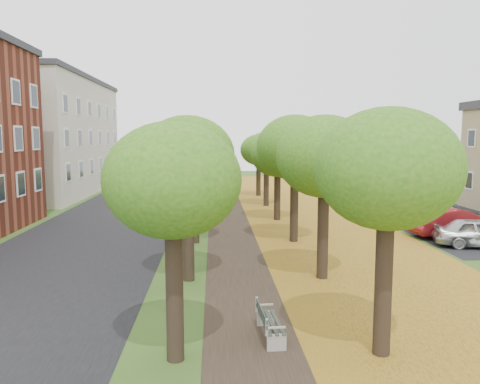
{
  "coord_description": "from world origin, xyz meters",
  "views": [
    {
      "loc": [
        -1.31,
        -10.26,
        5.07
      ],
      "look_at": [
        -0.06,
        11.59,
        2.5
      ],
      "focal_mm": 35.0,
      "sensor_mm": 36.0,
      "label": 1
    }
  ],
  "objects": [
    {
      "name": "bench",
      "position": [
        0.06,
        1.05,
        0.41
      ],
      "size": [
        0.6,
        1.7,
        0.79
      ],
      "rotation": [
        0.0,
        0.0,
        1.64
      ],
      "color": "#242E27",
      "rests_on": "ground"
    },
    {
      "name": "car_white",
      "position": [
        11.0,
        21.21,
        0.77
      ],
      "size": [
        5.97,
        3.7,
        1.54
      ],
      "primitive_type": "imported",
      "rotation": [
        0.0,
        0.0,
        1.79
      ],
      "color": "silver",
      "rests_on": "ground"
    },
    {
      "name": "building_cream",
      "position": [
        -17.0,
        33.0,
        5.21
      ],
      "size": [
        10.3,
        20.3,
        10.4
      ],
      "color": "beige",
      "rests_on": "ground"
    },
    {
      "name": "car_silver",
      "position": [
        11.0,
        10.27,
        0.68
      ],
      "size": [
        4.28,
        2.55,
        1.37
      ],
      "primitive_type": "imported",
      "rotation": [
        0.0,
        0.0,
        1.32
      ],
      "color": "#B2B2B7",
      "rests_on": "ground"
    },
    {
      "name": "leaf_verge",
      "position": [
        5.0,
        15.0,
        0.01
      ],
      "size": [
        7.5,
        70.0,
        0.01
      ],
      "primitive_type": "cube",
      "color": "#B28121",
      "rests_on": "ground"
    },
    {
      "name": "tree_row_east",
      "position": [
        2.6,
        15.0,
        4.21
      ],
      "size": [
        3.41,
        33.41,
        5.7
      ],
      "color": "black",
      "rests_on": "ground"
    },
    {
      "name": "street_asphalt",
      "position": [
        -7.5,
        15.0,
        0.0
      ],
      "size": [
        8.0,
        70.0,
        0.01
      ],
      "primitive_type": "cube",
      "color": "black",
      "rests_on": "ground"
    },
    {
      "name": "car_grey",
      "position": [
        11.66,
        15.16,
        0.72
      ],
      "size": [
        4.99,
        2.06,
        1.44
      ],
      "primitive_type": "imported",
      "rotation": [
        0.0,
        0.0,
        1.58
      ],
      "color": "#2E2F33",
      "rests_on": "ground"
    },
    {
      "name": "parking_lot",
      "position": [
        13.5,
        16.0,
        0.0
      ],
      "size": [
        9.0,
        16.0,
        0.01
      ],
      "primitive_type": "cube",
      "color": "black",
      "rests_on": "ground"
    },
    {
      "name": "footpath",
      "position": [
        0.0,
        15.0,
        0.0
      ],
      "size": [
        3.2,
        70.0,
        0.01
      ],
      "primitive_type": "cube",
      "color": "black",
      "rests_on": "ground"
    },
    {
      "name": "car_red",
      "position": [
        11.0,
        12.58,
        0.75
      ],
      "size": [
        4.71,
        2.04,
        1.51
      ],
      "primitive_type": "imported",
      "rotation": [
        0.0,
        0.0,
        1.67
      ],
      "color": "maroon",
      "rests_on": "ground"
    },
    {
      "name": "tree_row_west",
      "position": [
        -2.2,
        15.0,
        4.21
      ],
      "size": [
        3.41,
        33.41,
        5.7
      ],
      "color": "black",
      "rests_on": "ground"
    },
    {
      "name": "ground",
      "position": [
        0.0,
        0.0,
        0.0
      ],
      "size": [
        120.0,
        120.0,
        0.0
      ],
      "primitive_type": "plane",
      "color": "#2D4C19",
      "rests_on": "ground"
    }
  ]
}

